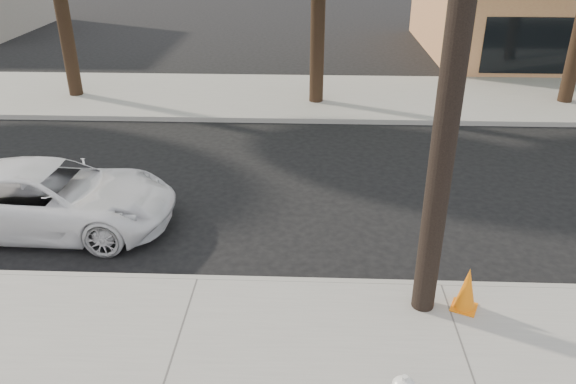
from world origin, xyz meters
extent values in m
plane|color=black|center=(0.00, 0.00, 0.00)|extent=(120.00, 120.00, 0.00)
cube|color=gray|center=(0.00, -4.30, 0.07)|extent=(90.00, 4.40, 0.15)
cube|color=gray|center=(0.00, 8.50, 0.07)|extent=(90.00, 5.00, 0.15)
cube|color=#9E9B93|center=(0.00, -2.10, 0.07)|extent=(90.00, 0.12, 0.16)
cylinder|color=black|center=(-6.00, 8.20, 2.28)|extent=(0.44, 0.44, 4.25)
cylinder|color=black|center=(2.00, 7.80, 2.53)|extent=(0.44, 0.44, 4.75)
imported|color=white|center=(-3.15, -0.30, 0.66)|extent=(4.77, 2.27, 1.31)
cube|color=orange|center=(4.22, -2.73, 0.16)|extent=(0.49, 0.49, 0.02)
cone|color=orange|center=(4.22, -2.73, 0.51)|extent=(0.43, 0.43, 0.72)
camera|label=1|loc=(1.82, -9.74, 5.56)|focal=35.00mm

